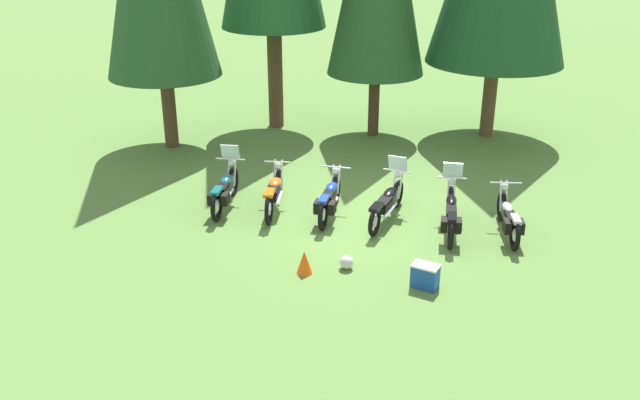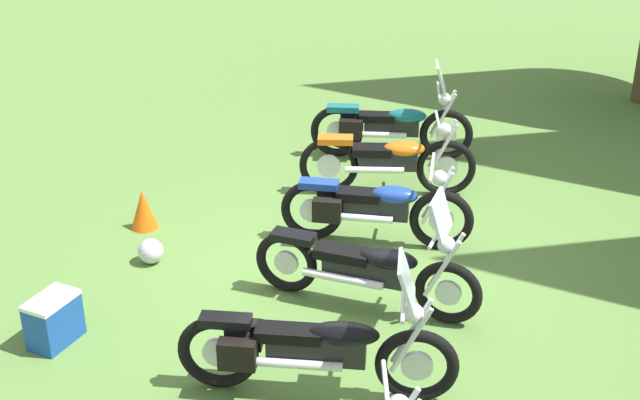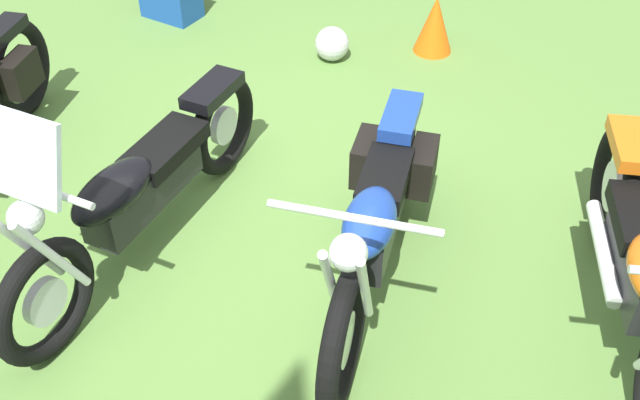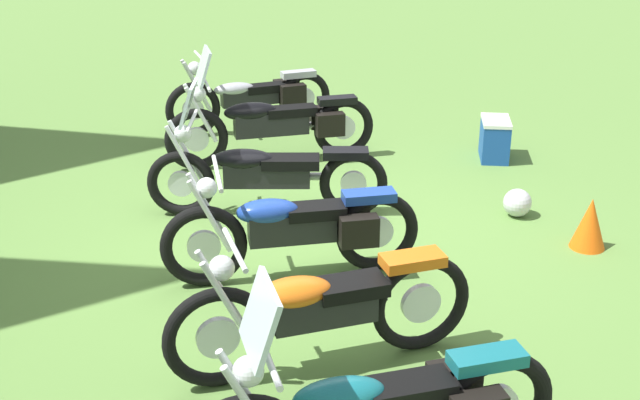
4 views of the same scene
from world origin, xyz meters
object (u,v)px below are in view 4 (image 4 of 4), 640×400
motorcycle_1 (321,308)px  picnic_cooler (495,139)px  motorcycle_2 (296,228)px  motorcycle_3 (263,172)px  motorcycle_4 (274,123)px  motorcycle_5 (253,97)px  dropped_helmet (517,203)px  traffic_cone (590,223)px

motorcycle_1 → picnic_cooler: motorcycle_1 is taller
motorcycle_2 → motorcycle_1: bearing=87.9°
motorcycle_2 → motorcycle_3: 1.33m
motorcycle_4 → picnic_cooler: (-0.92, -2.37, -0.23)m
motorcycle_3 → motorcycle_5: size_ratio=1.02×
motorcycle_1 → motorcycle_2: (1.29, -0.36, -0.02)m
dropped_helmet → motorcycle_5: bearing=21.8°
picnic_cooler → traffic_cone: size_ratio=1.23×
motorcycle_2 → motorcycle_4: motorcycle_4 is taller
dropped_helmet → traffic_cone: bearing=-168.7°
motorcycle_1 → motorcycle_2: motorcycle_1 is taller
motorcycle_5 → dropped_helmet: motorcycle_5 is taller
traffic_cone → dropped_helmet: 0.86m
motorcycle_1 → dropped_helmet: bearing=-144.7°
motorcycle_2 → dropped_helmet: 2.50m
motorcycle_2 → motorcycle_5: 4.01m
motorcycle_5 → picnic_cooler: (-2.15, -2.17, -0.19)m
motorcycle_1 → motorcycle_5: motorcycle_1 is taller
motorcycle_2 → motorcycle_4: 2.77m
motorcycle_1 → motorcycle_3: 2.67m
motorcycle_1 → motorcycle_5: size_ratio=1.03×
motorcycle_4 → motorcycle_5: bearing=-89.3°
picnic_cooler → traffic_cone: bearing=166.1°
dropped_helmet → motorcycle_4: bearing=34.7°
motorcycle_3 → motorcycle_5: 2.69m
motorcycle_5 → traffic_cone: (-4.44, -1.60, -0.19)m
motorcycle_4 → dropped_helmet: bearing=134.7°
motorcycle_3 → motorcycle_1: bearing=102.0°
motorcycle_3 → dropped_helmet: (-1.04, -2.26, -0.32)m
motorcycle_5 → picnic_cooler: bearing=139.2°
motorcycle_4 → motorcycle_5: size_ratio=1.11×
motorcycle_5 → motorcycle_2: bearing=79.1°
motorcycle_3 → picnic_cooler: size_ratio=3.71×
motorcycle_1 → picnic_cooler: bearing=-133.5°
traffic_cone → dropped_helmet: size_ratio=1.71×
motorcycle_4 → picnic_cooler: motorcycle_4 is taller
motorcycle_3 → dropped_helmet: 2.51m
motorcycle_4 → dropped_helmet: 2.90m
motorcycle_1 → dropped_helmet: (1.57, -2.82, -0.33)m
motorcycle_1 → picnic_cooler: 4.67m
motorcycle_4 → traffic_cone: motorcycle_4 is taller
motorcycle_2 → dropped_helmet: bearing=-160.4°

